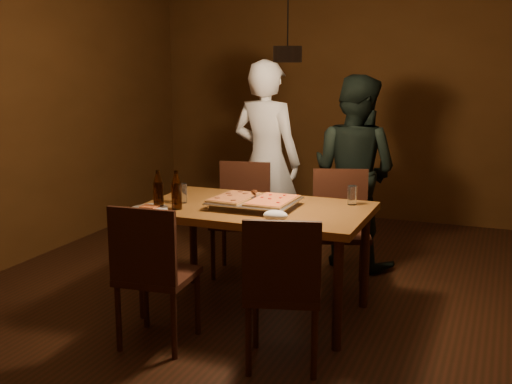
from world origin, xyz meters
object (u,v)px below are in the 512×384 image
at_px(diner_white, 266,161).
at_px(dining_table, 256,217).
at_px(chair_near_left, 151,263).
at_px(beer_bottle_a, 158,189).
at_px(plate_slice, 149,209).
at_px(chair_far_left, 242,207).
at_px(chair_near_right, 283,279).
at_px(pendant_lamp, 288,52).
at_px(chair_far_right, 341,218).
at_px(beer_bottle_b, 177,190).
at_px(pizza_tray, 254,204).
at_px(diner_dark, 354,172).

bearing_deg(diner_white, dining_table, 116.70).
bearing_deg(chair_near_left, beer_bottle_a, 109.85).
bearing_deg(plate_slice, beer_bottle_a, 66.34).
bearing_deg(chair_far_left, plate_slice, 70.51).
bearing_deg(chair_near_right, pendant_lamp, 92.55).
distance_m(chair_far_right, plate_slice, 1.50).
xyz_separation_m(chair_far_left, beer_bottle_b, (-0.03, -1.04, 0.34)).
relative_size(pizza_tray, beer_bottle_b, 2.13).
relative_size(chair_far_left, chair_near_right, 0.95).
bearing_deg(pendant_lamp, pizza_tray, 179.01).
relative_size(chair_near_right, diner_white, 0.30).
relative_size(chair_near_left, diner_white, 0.28).
relative_size(chair_far_right, diner_white, 0.31).
relative_size(beer_bottle_a, beer_bottle_b, 0.99).
relative_size(chair_far_left, beer_bottle_b, 1.89).
xyz_separation_m(chair_far_left, plate_slice, (-0.18, -1.13, 0.22)).
relative_size(beer_bottle_b, pendant_lamp, 0.24).
xyz_separation_m(chair_far_right, diner_white, (-0.77, 0.44, 0.32)).
bearing_deg(chair_far_left, beer_bottle_a, 71.52).
bearing_deg(dining_table, beer_bottle_a, -154.17).
bearing_deg(diner_dark, pendant_lamp, 101.13).
bearing_deg(pendant_lamp, chair_near_left, -129.01).
xyz_separation_m(beer_bottle_a, diner_white, (0.21, 1.46, -0.02)).
xyz_separation_m(chair_near_left, chair_near_right, (0.82, 0.03, 0.00)).
distance_m(plate_slice, pendant_lamp, 1.34).
xyz_separation_m(diner_dark, pendant_lamp, (-0.14, -1.32, 0.96)).
bearing_deg(pendant_lamp, diner_white, 116.36).
xyz_separation_m(pizza_tray, plate_slice, (-0.61, -0.33, -0.01)).
xyz_separation_m(pizza_tray, diner_dark, (0.37, 1.32, 0.02)).
relative_size(chair_near_right, pizza_tray, 0.94).
relative_size(chair_near_left, pendant_lamp, 0.44).
height_order(chair_near_left, diner_dark, diner_dark).
height_order(chair_near_left, pendant_lamp, pendant_lamp).
xyz_separation_m(plate_slice, pendant_lamp, (0.83, 0.32, 1.00)).
bearing_deg(diner_dark, beer_bottle_b, 79.47).
bearing_deg(pizza_tray, chair_far_left, 121.20).
height_order(dining_table, chair_near_left, chair_near_left).
relative_size(dining_table, pendant_lamp, 1.36).
bearing_deg(diner_white, chair_far_left, 90.98).
bearing_deg(diner_dark, chair_far_right, 110.72).
bearing_deg(pizza_tray, plate_slice, -148.67).
bearing_deg(pizza_tray, beer_bottle_b, -149.28).
relative_size(dining_table, plate_slice, 6.19).
distance_m(chair_far_left, plate_slice, 1.17).
height_order(chair_far_right, chair_near_right, same).
height_order(chair_near_right, plate_slice, chair_near_right).
bearing_deg(beer_bottle_b, beer_bottle_a, -170.59).
distance_m(chair_far_left, beer_bottle_b, 1.10).
xyz_separation_m(beer_bottle_a, beer_bottle_b, (0.13, 0.02, 0.00)).
bearing_deg(chair_far_right, beer_bottle_b, 31.03).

